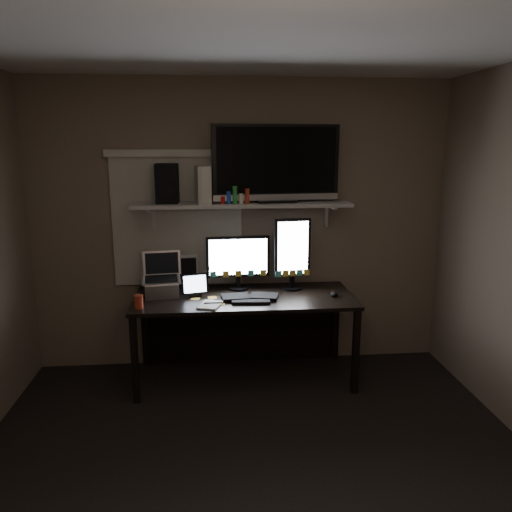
{
  "coord_description": "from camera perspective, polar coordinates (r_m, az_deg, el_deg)",
  "views": [
    {
      "loc": [
        -0.25,
        -2.5,
        1.95
      ],
      "look_at": [
        0.08,
        1.25,
        1.11
      ],
      "focal_mm": 35.0,
      "sensor_mm": 36.0,
      "label": 1
    }
  ],
  "objects": [
    {
      "name": "desk",
      "position": [
        4.29,
        -1.44,
        -6.37
      ],
      "size": [
        1.8,
        0.75,
        0.73
      ],
      "color": "black",
      "rests_on": "floor"
    },
    {
      "name": "laptop",
      "position": [
        4.15,
        -10.79,
        -2.21
      ],
      "size": [
        0.34,
        0.29,
        0.35
      ],
      "primitive_type": "cube",
      "rotation": [
        0.0,
        0.0,
        0.13
      ],
      "color": "#B7B7BC",
      "rests_on": "desk"
    },
    {
      "name": "floor",
      "position": [
        3.19,
        0.59,
        -25.16
      ],
      "size": [
        3.6,
        3.6,
        0.0
      ],
      "primitive_type": "plane",
      "color": "black",
      "rests_on": "ground"
    },
    {
      "name": "file_sorter",
      "position": [
        4.37,
        -8.36,
        -1.78
      ],
      "size": [
        0.24,
        0.13,
        0.29
      ],
      "primitive_type": "cube",
      "rotation": [
        0.0,
        0.0,
        0.14
      ],
      "color": "black",
      "rests_on": "desk"
    },
    {
      "name": "wall_shelf",
      "position": [
        4.16,
        -1.58,
        5.93
      ],
      "size": [
        1.8,
        0.35,
        0.03
      ],
      "primitive_type": "cube",
      "color": "#A8A7A3",
      "rests_on": "back_wall"
    },
    {
      "name": "game_console",
      "position": [
        4.14,
        -6.06,
        8.12
      ],
      "size": [
        0.14,
        0.26,
        0.3
      ],
      "primitive_type": "cube",
      "rotation": [
        0.0,
        0.0,
        0.25
      ],
      "color": "#B8B7A6",
      "rests_on": "wall_shelf"
    },
    {
      "name": "ceiling",
      "position": [
        2.57,
        0.73,
        24.92
      ],
      "size": [
        3.6,
        3.6,
        0.0
      ],
      "primitive_type": "plane",
      "rotation": [
        3.14,
        0.0,
        0.0
      ],
      "color": "silver",
      "rests_on": "back_wall"
    },
    {
      "name": "monitor_landscape",
      "position": [
        4.26,
        -2.07,
        -0.73
      ],
      "size": [
        0.54,
        0.09,
        0.47
      ],
      "primitive_type": "cube",
      "rotation": [
        0.0,
        0.0,
        0.05
      ],
      "color": "black",
      "rests_on": "desk"
    },
    {
      "name": "mouse",
      "position": [
        4.17,
        8.88,
        -4.31
      ],
      "size": [
        0.08,
        0.11,
        0.04
      ],
      "primitive_type": "ellipsoid",
      "rotation": [
        0.0,
        0.0,
        -0.21
      ],
      "color": "black",
      "rests_on": "desk"
    },
    {
      "name": "notepad",
      "position": [
        3.9,
        -5.24,
        -5.58
      ],
      "size": [
        0.22,
        0.25,
        0.01
      ],
      "primitive_type": "cube",
      "rotation": [
        0.0,
        0.0,
        -0.33
      ],
      "color": "silver",
      "rests_on": "desk"
    },
    {
      "name": "tablet",
      "position": [
        4.12,
        -6.98,
        -3.31
      ],
      "size": [
        0.24,
        0.14,
        0.19
      ],
      "primitive_type": "cube",
      "rotation": [
        0.0,
        0.0,
        0.25
      ],
      "color": "black",
      "rests_on": "desk"
    },
    {
      "name": "speaker",
      "position": [
        4.17,
        -10.12,
        8.17
      ],
      "size": [
        0.18,
        0.22,
        0.32
      ],
      "primitive_type": "cube",
      "rotation": [
        0.0,
        0.0,
        -0.02
      ],
      "color": "black",
      "rests_on": "wall_shelf"
    },
    {
      "name": "cup",
      "position": [
        3.91,
        -13.28,
        -5.12
      ],
      "size": [
        0.07,
        0.07,
        0.1
      ],
      "primitive_type": "cylinder",
      "rotation": [
        0.0,
        0.0,
        -0.01
      ],
      "color": "#9C311C",
      "rests_on": "desk"
    },
    {
      "name": "sticky_notes",
      "position": [
        4.02,
        -5.14,
        -5.06
      ],
      "size": [
        0.31,
        0.24,
        0.0
      ],
      "primitive_type": null,
      "rotation": [
        0.0,
        0.0,
        -0.07
      ],
      "color": "yellow",
      "rests_on": "desk"
    },
    {
      "name": "window_blinds",
      "position": [
        4.35,
        -8.97,
        3.87
      ],
      "size": [
        1.1,
        0.02,
        1.1
      ],
      "primitive_type": "cube",
      "color": "beige",
      "rests_on": "back_wall"
    },
    {
      "name": "keyboard",
      "position": [
        4.05,
        -0.72,
        -4.7
      ],
      "size": [
        0.47,
        0.21,
        0.03
      ],
      "primitive_type": "cube",
      "rotation": [
        0.0,
        0.0,
        -0.06
      ],
      "color": "black",
      "rests_on": "desk"
    },
    {
      "name": "tv",
      "position": [
        4.16,
        2.32,
        10.49
      ],
      "size": [
        1.07,
        0.3,
        0.63
      ],
      "primitive_type": "cube",
      "rotation": [
        0.0,
        0.0,
        0.11
      ],
      "color": "black",
      "rests_on": "wall_shelf"
    },
    {
      "name": "bottles",
      "position": [
        4.07,
        -2.43,
        7.0
      ],
      "size": [
        0.23,
        0.09,
        0.14
      ],
      "primitive_type": null,
      "rotation": [
        0.0,
        0.0,
        0.19
      ],
      "color": "#A50F0C",
      "rests_on": "wall_shelf"
    },
    {
      "name": "monitor_portrait",
      "position": [
        4.26,
        4.17,
        0.28
      ],
      "size": [
        0.32,
        0.1,
        0.63
      ],
      "primitive_type": "cube",
      "rotation": [
        0.0,
        0.0,
        0.12
      ],
      "color": "black",
      "rests_on": "desk"
    },
    {
      "name": "back_wall",
      "position": [
        4.37,
        -1.71,
        3.39
      ],
      "size": [
        3.6,
        0.0,
        3.6
      ],
      "primitive_type": "plane",
      "rotation": [
        1.57,
        0.0,
        0.0
      ],
      "color": "#6F5D4F",
      "rests_on": "floor"
    }
  ]
}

